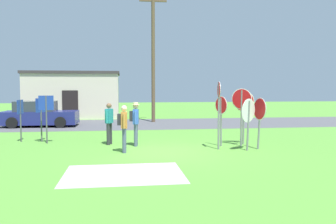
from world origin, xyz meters
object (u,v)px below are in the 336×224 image
object	(u,v)px
stop_sign_far_back	(219,105)
stop_sign_low_front	(242,106)
info_panel_rightmost	(46,110)
info_panel_leftmost	(20,113)
info_panel_middle	(41,112)
person_near_signs	(135,121)
utility_pole	(153,55)
person_holding_notes	(124,125)
stop_sign_nearest	(221,112)
stop_sign_rear_left	(259,114)
person_in_blue	(109,121)
stop_sign_leaning_right	(248,115)
stop_sign_center_cluster	(244,108)
parked_car_on_street	(39,115)

from	to	relation	value
stop_sign_far_back	stop_sign_low_front	bearing A→B (deg)	29.01
stop_sign_low_front	info_panel_rightmost	world-z (taller)	stop_sign_low_front
info_panel_leftmost	info_panel_middle	distance (m)	0.89
person_near_signs	utility_pole	bearing A→B (deg)	80.34
person_holding_notes	stop_sign_nearest	bearing A→B (deg)	11.96
stop_sign_rear_left	person_in_blue	bearing A→B (deg)	162.17
utility_pole	stop_sign_leaning_right	xyz separation A→B (m)	(2.49, -10.90, -3.17)
stop_sign_rear_left	info_panel_leftmost	xyz separation A→B (m)	(-9.42, 3.05, -0.08)
stop_sign_center_cluster	person_in_blue	distance (m)	5.53
parked_car_on_street	person_near_signs	world-z (taller)	person_near_signs
parked_car_on_street	person_in_blue	bearing A→B (deg)	-58.70
stop_sign_low_front	info_panel_rightmost	xyz separation A→B (m)	(-7.79, 1.67, -0.20)
stop_sign_center_cluster	info_panel_leftmost	bearing A→B (deg)	168.65
stop_sign_nearest	utility_pole	bearing A→B (deg)	100.16
stop_sign_far_back	stop_sign_center_cluster	size ratio (longest dim) A/B	1.17
person_in_blue	parked_car_on_street	bearing A→B (deg)	121.30
info_panel_middle	info_panel_leftmost	bearing A→B (deg)	171.32
info_panel_middle	stop_sign_low_front	bearing A→B (deg)	-14.89
info_panel_leftmost	info_panel_middle	size ratio (longest dim) A/B	0.96
utility_pole	info_panel_middle	bearing A→B (deg)	-125.48
parked_car_on_street	stop_sign_low_front	size ratio (longest dim) A/B	1.90
stop_sign_far_back	person_near_signs	distance (m)	3.36
info_panel_middle	info_panel_rightmost	world-z (taller)	info_panel_rightmost
parked_car_on_street	person_holding_notes	size ratio (longest dim) A/B	2.57
stop_sign_nearest	info_panel_rightmost	bearing A→B (deg)	166.94
stop_sign_rear_left	stop_sign_far_back	xyz separation A→B (m)	(-1.54, 0.15, 0.36)
person_near_signs	info_panel_leftmost	size ratio (longest dim) A/B	0.97
info_panel_middle	stop_sign_rear_left	bearing A→B (deg)	-18.86
stop_sign_rear_left	person_in_blue	distance (m)	5.94
info_panel_middle	info_panel_rightmost	xyz separation A→B (m)	(0.32, -0.49, 0.09)
stop_sign_center_cluster	info_panel_rightmost	world-z (taller)	stop_sign_center_cluster
person_near_signs	info_panel_leftmost	xyz separation A→B (m)	(-4.82, 1.72, 0.23)
stop_sign_center_cluster	stop_sign_low_front	size ratio (longest dim) A/B	0.96
person_holding_notes	info_panel_middle	distance (m)	4.54
parked_car_on_street	info_panel_middle	xyz separation A→B (m)	(1.44, -6.04, 0.60)
utility_pole	person_in_blue	bearing A→B (deg)	-106.53
utility_pole	stop_sign_nearest	bearing A→B (deg)	-79.84
stop_sign_center_cluster	info_panel_middle	size ratio (longest dim) A/B	1.17
stop_sign_nearest	info_panel_rightmost	xyz separation A→B (m)	(-6.97, 1.62, 0.03)
stop_sign_center_cluster	stop_sign_low_front	xyz separation A→B (m)	(-0.26, -0.44, 0.07)
stop_sign_far_back	stop_sign_center_cluster	xyz separation A→B (m)	(1.36, 1.05, -0.18)
person_holding_notes	info_panel_rightmost	world-z (taller)	info_panel_rightmost
utility_pole	info_panel_leftmost	bearing A→B (deg)	-130.06
info_panel_rightmost	info_panel_leftmost	bearing A→B (deg)	152.59
stop_sign_rear_left	person_holding_notes	distance (m)	5.09
parked_car_on_street	utility_pole	bearing A→B (deg)	13.79
stop_sign_far_back	utility_pole	bearing A→B (deg)	98.00
parked_car_on_street	info_panel_rightmost	distance (m)	6.79
person_holding_notes	stop_sign_center_cluster	bearing A→B (deg)	13.68
person_in_blue	info_panel_rightmost	bearing A→B (deg)	166.58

